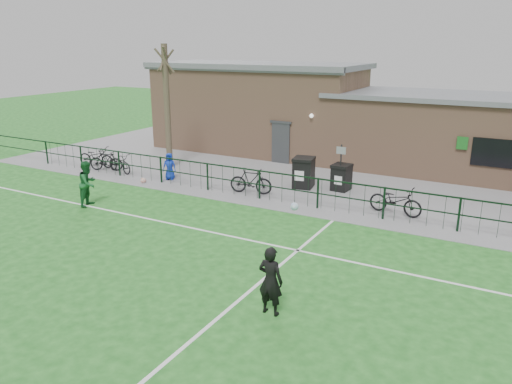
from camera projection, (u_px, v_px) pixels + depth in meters
The scene contains 20 objects.
ground at pixel (161, 290), 12.68m from camera, with size 90.00×90.00×0.00m, color #1B5E1D.
paving_strip at pixel (341, 173), 23.99m from camera, with size 34.00×13.00×0.02m, color slate.
pitch_line_touch at pixel (291, 206), 19.21m from camera, with size 28.00×0.10×0.01m, color white.
pitch_line_mid at pixel (241, 238), 16.03m from camera, with size 28.00×0.10×0.01m, color white.
pitch_line_perp at pixel (228, 310), 11.75m from camera, with size 0.10×16.00×0.01m, color white.
perimeter_fence at pixel (294, 190), 19.21m from camera, with size 28.00×0.10×1.20m, color black.
bare_tree at pixel (167, 107), 24.32m from camera, with size 0.30×0.30×6.00m, color #473A2B.
wheelie_bin_left at pixel (304, 173), 21.48m from camera, with size 0.81×0.92×1.23m, color black.
wheelie_bin_right at pixel (341, 178), 21.08m from camera, with size 0.68×0.78×1.03m, color black.
sign_post at pixel (340, 168), 20.76m from camera, with size 0.06×0.06×2.00m, color black.
bicycle_a at pixel (96, 157), 25.02m from camera, with size 0.69×1.98×1.04m, color black.
bicycle_b at pixel (106, 161), 24.30m from camera, with size 0.47×1.67×1.00m, color black.
bicycle_c at pixel (120, 163), 23.96m from camera, with size 0.62×1.77×0.93m, color black.
bicycle_d at pixel (251, 181), 20.59m from camera, with size 0.51×1.81×1.09m, color black.
bicycle_e at pixel (396, 201), 18.10m from camera, with size 0.69×1.98×1.04m, color black.
spectator_child at pixel (169, 166), 22.71m from camera, with size 0.60×0.39×1.23m, color #1332B2.
goalkeeper_kick at pixel (271, 278), 11.43m from camera, with size 0.98×2.79×1.92m.
outfield_player at pixel (88, 183), 19.06m from camera, with size 0.85×0.66×1.75m, color #1A5C2B.
ball_ground at pixel (143, 180), 22.32m from camera, with size 0.24×0.24×0.24m, color silver.
clubhouse at pixel (347, 118), 26.27m from camera, with size 24.25×5.40×4.96m.
Camera 1 is at (7.64, -8.82, 6.05)m, focal length 35.00 mm.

